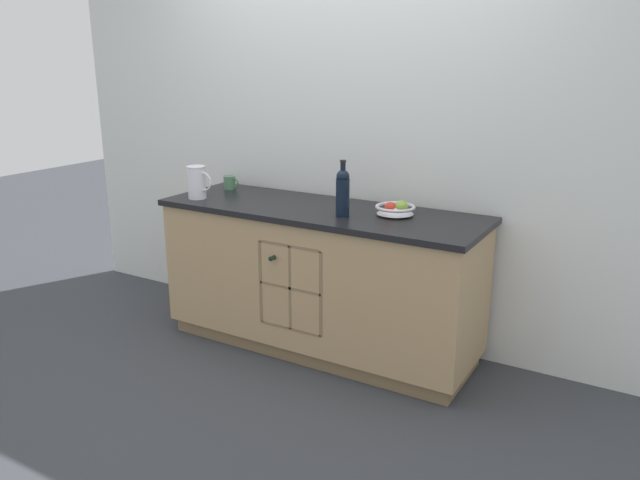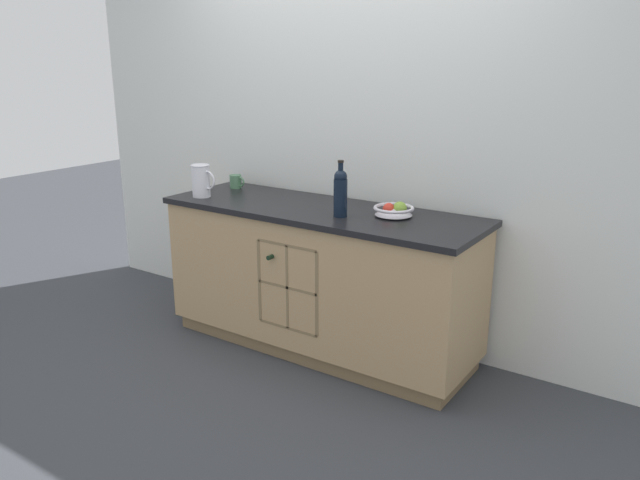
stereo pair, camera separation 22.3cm
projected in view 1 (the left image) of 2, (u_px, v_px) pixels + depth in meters
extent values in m
plane|color=#383A3F|center=(320.00, 346.00, 3.88)|extent=(14.00, 14.00, 0.00)
cube|color=silver|center=(351.00, 134.00, 3.82)|extent=(4.40, 0.06, 2.55)
cube|color=olive|center=(320.00, 339.00, 3.86)|extent=(1.84, 0.54, 0.09)
cube|color=tan|center=(320.00, 275.00, 3.74)|extent=(1.90, 0.60, 0.76)
cube|color=black|center=(320.00, 211.00, 3.63)|extent=(1.94, 0.64, 0.03)
cube|color=olive|center=(299.00, 283.00, 3.58)|extent=(0.40, 0.01, 0.50)
cube|color=olive|center=(265.00, 279.00, 3.64)|extent=(0.02, 0.10, 0.50)
cube|color=olive|center=(325.00, 292.00, 3.44)|extent=(0.02, 0.10, 0.50)
cube|color=olive|center=(295.00, 326.00, 3.61)|extent=(0.40, 0.10, 0.02)
cube|color=olive|center=(294.00, 286.00, 3.54)|extent=(0.40, 0.10, 0.02)
cube|color=olive|center=(294.00, 244.00, 3.47)|extent=(0.40, 0.10, 0.02)
cube|color=olive|center=(294.00, 286.00, 3.54)|extent=(0.02, 0.10, 0.50)
cylinder|color=black|center=(288.00, 251.00, 3.61)|extent=(0.07, 0.19, 0.07)
cylinder|color=black|center=(274.00, 257.00, 3.50)|extent=(0.03, 0.08, 0.03)
cylinder|color=silver|center=(395.00, 214.00, 3.46)|extent=(0.10, 0.10, 0.01)
cone|color=silver|center=(395.00, 209.00, 3.45)|extent=(0.21, 0.21, 0.05)
torus|color=silver|center=(395.00, 207.00, 3.45)|extent=(0.22, 0.22, 0.02)
sphere|color=#7FA838|center=(401.00, 207.00, 3.45)|extent=(0.08, 0.08, 0.08)
sphere|color=red|center=(390.00, 208.00, 3.45)|extent=(0.07, 0.07, 0.07)
cylinder|color=white|center=(197.00, 182.00, 3.84)|extent=(0.11, 0.11, 0.20)
torus|color=white|center=(196.00, 167.00, 3.82)|extent=(0.12, 0.12, 0.01)
torus|color=white|center=(204.00, 182.00, 3.81)|extent=(0.12, 0.01, 0.12)
cylinder|color=#4C7A56|center=(230.00, 183.00, 4.13)|extent=(0.08, 0.08, 0.09)
torus|color=#4C7A56|center=(235.00, 183.00, 4.11)|extent=(0.07, 0.01, 0.07)
cylinder|color=black|center=(343.00, 198.00, 3.41)|extent=(0.08, 0.08, 0.21)
sphere|color=black|center=(343.00, 176.00, 3.38)|extent=(0.07, 0.07, 0.07)
cylinder|color=black|center=(343.00, 171.00, 3.37)|extent=(0.03, 0.03, 0.09)
cylinder|color=black|center=(343.00, 161.00, 3.35)|extent=(0.03, 0.03, 0.01)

